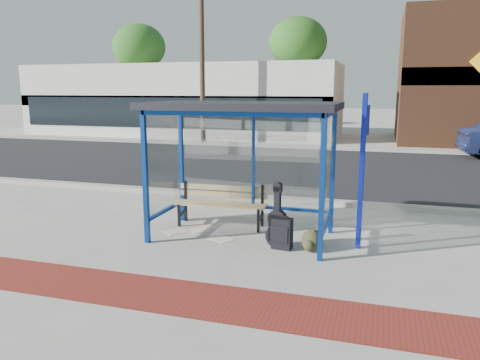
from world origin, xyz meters
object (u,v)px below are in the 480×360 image
(suitcase, at_px, (282,234))
(guitar_bag, at_px, (277,225))
(backpack, at_px, (311,241))
(bench, at_px, (221,202))

(suitcase, bearing_deg, guitar_bag, 155.93)
(backpack, bearing_deg, bench, 165.39)
(guitar_bag, relative_size, backpack, 2.83)
(backpack, bearing_deg, guitar_bag, -172.72)
(guitar_bag, xyz_separation_m, backpack, (0.58, -0.06, -0.21))
(bench, bearing_deg, guitar_bag, -38.63)
(bench, relative_size, suitcase, 3.13)
(suitcase, bearing_deg, bench, 151.24)
(bench, xyz_separation_m, suitcase, (1.42, -0.99, -0.21))
(guitar_bag, xyz_separation_m, suitcase, (0.10, -0.06, -0.12))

